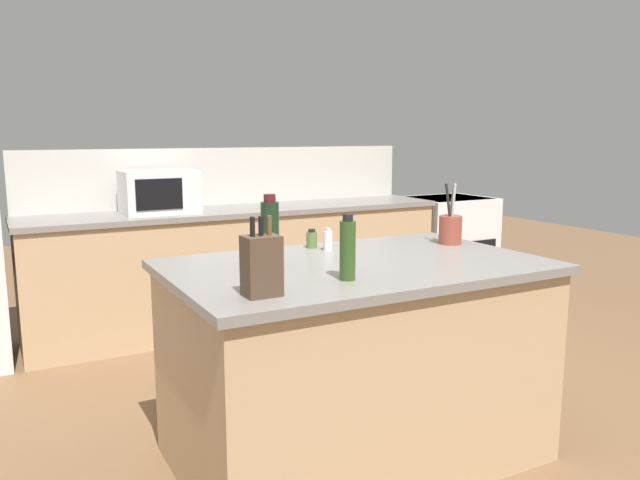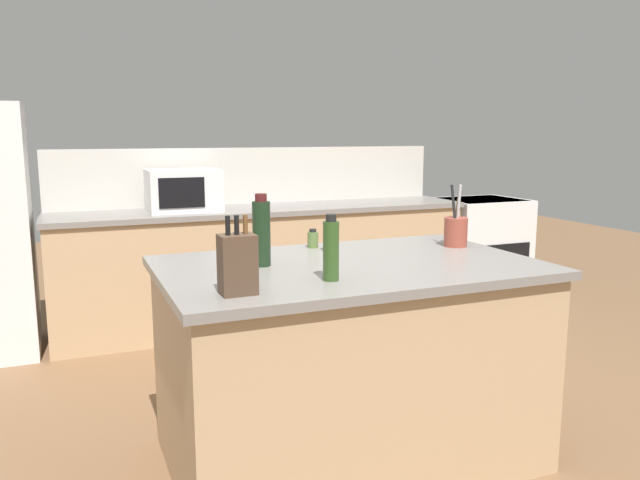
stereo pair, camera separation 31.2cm
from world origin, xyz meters
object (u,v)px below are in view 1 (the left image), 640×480
object	(u,v)px
wine_bottle	(270,233)
knife_block	(262,265)
range_oven	(447,245)
olive_oil_bottle	(348,249)
utensil_crock	(450,229)
microwave	(159,192)
salt_shaker	(328,240)
spice_jar_oregano	(312,239)

from	to	relation	value
wine_bottle	knife_block	bearing A→B (deg)	-117.44
range_oven	olive_oil_bottle	distance (m)	3.62
utensil_crock	knife_block	bearing A→B (deg)	-158.46
microwave	salt_shaker	bearing A→B (deg)	-79.10
knife_block	spice_jar_oregano	xyz separation A→B (m)	(0.60, 0.76, -0.07)
microwave	olive_oil_bottle	size ratio (longest dim) A/B	1.99
wine_bottle	salt_shaker	bearing A→B (deg)	27.71
spice_jar_oregano	salt_shaker	xyz separation A→B (m)	(0.03, -0.11, 0.01)
range_oven	utensil_crock	bearing A→B (deg)	-129.74
range_oven	wine_bottle	world-z (taller)	wine_bottle
olive_oil_bottle	microwave	bearing A→B (deg)	92.98
microwave	salt_shaker	xyz separation A→B (m)	(0.36, -1.89, -0.10)
range_oven	utensil_crock	size ratio (longest dim) A/B	2.87
utensil_crock	salt_shaker	distance (m)	0.68
spice_jar_oregano	salt_shaker	bearing A→B (deg)	-72.15
utensil_crock	spice_jar_oregano	xyz separation A→B (m)	(-0.70, 0.25, -0.04)
utensil_crock	wine_bottle	distance (m)	1.08
utensil_crock	wine_bottle	bearing A→B (deg)	-175.98
utensil_crock	salt_shaker	xyz separation A→B (m)	(-0.66, 0.14, -0.03)
range_oven	wine_bottle	xyz separation A→B (m)	(-2.75, -2.10, 0.62)
microwave	knife_block	xyz separation A→B (m)	(-0.27, -2.54, -0.04)
range_oven	spice_jar_oregano	world-z (taller)	spice_jar_oregano
range_oven	spice_jar_oregano	distance (m)	3.02
olive_oil_bottle	wine_bottle	bearing A→B (deg)	115.00
utensil_crock	range_oven	bearing A→B (deg)	50.26
spice_jar_oregano	wine_bottle	size ratio (longest dim) A/B	0.30
range_oven	microwave	xyz separation A→B (m)	(-2.71, 0.00, 0.63)
spice_jar_oregano	utensil_crock	bearing A→B (deg)	-19.46
utensil_crock	salt_shaker	world-z (taller)	utensil_crock
range_oven	salt_shaker	distance (m)	3.06
microwave	wine_bottle	distance (m)	2.10
knife_block	microwave	bearing A→B (deg)	83.22
knife_block	salt_shaker	size ratio (longest dim) A/B	2.54
range_oven	wine_bottle	distance (m)	3.52
microwave	utensil_crock	xyz separation A→B (m)	(1.03, -2.03, -0.07)
spice_jar_oregano	microwave	bearing A→B (deg)	100.47
spice_jar_oregano	wine_bottle	xyz separation A→B (m)	(-0.37, -0.32, 0.11)
utensil_crock	wine_bottle	xyz separation A→B (m)	(-1.07, -0.08, 0.07)
utensil_crock	spice_jar_oregano	size ratio (longest dim) A/B	3.31
wine_bottle	utensil_crock	bearing A→B (deg)	4.02
knife_block	spice_jar_oregano	world-z (taller)	knife_block
wine_bottle	microwave	bearing A→B (deg)	88.80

